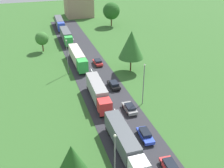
# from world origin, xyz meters

# --- Properties ---
(road) EXTENTS (10.00, 140.00, 0.06)m
(road) POSITION_xyz_m (0.00, 24.50, 0.03)
(road) COLOR #2B2B30
(road) RESTS_ON ground
(lane_marking_centre) EXTENTS (0.16, 118.32, 0.01)m
(lane_marking_centre) POSITION_xyz_m (0.00, 19.31, 0.07)
(lane_marking_centre) COLOR white
(lane_marking_centre) RESTS_ON road
(truck_lead) EXTENTS (2.58, 13.69, 3.54)m
(truck_lead) POSITION_xyz_m (-2.26, 12.26, 2.10)
(truck_lead) COLOR white
(truck_lead) RESTS_ON road
(truck_second) EXTENTS (2.75, 12.81, 3.79)m
(truck_second) POSITION_xyz_m (-2.21, 28.57, 2.20)
(truck_second) COLOR red
(truck_second) RESTS_ON road
(truck_third) EXTENTS (2.59, 14.22, 3.57)m
(truck_third) POSITION_xyz_m (-2.56, 48.31, 2.14)
(truck_third) COLOR green
(truck_third) RESTS_ON road
(truck_fourth) EXTENTS (2.58, 12.79, 3.58)m
(truck_fourth) POSITION_xyz_m (-2.59, 68.00, 2.13)
(truck_fourth) COLOR green
(truck_fourth) RESTS_ON road
(truck_fifth) EXTENTS (2.81, 13.63, 3.44)m
(truck_fifth) POSITION_xyz_m (-2.45, 84.91, 2.07)
(truck_fifth) COLOR blue
(truck_fifth) RESTS_ON road
(car_lead) EXTENTS (2.02, 4.49, 1.34)m
(car_lead) POSITION_xyz_m (2.67, 6.40, 0.78)
(car_lead) COLOR red
(car_lead) RESTS_ON road
(car_second) EXTENTS (1.88, 4.46, 1.41)m
(car_second) POSITION_xyz_m (2.17, 14.31, 0.80)
(car_second) COLOR blue
(car_second) RESTS_ON road
(car_third) EXTENTS (1.88, 4.31, 1.37)m
(car_third) POSITION_xyz_m (2.61, 22.84, 0.79)
(car_third) COLOR gray
(car_third) RESTS_ON road
(car_fourth) EXTENTS (2.03, 4.38, 1.48)m
(car_fourth) POSITION_xyz_m (2.59, 32.97, 0.83)
(car_fourth) COLOR black
(car_fourth) RESTS_ON road
(car_fifth) EXTENTS (1.96, 4.14, 1.48)m
(car_fifth) POSITION_xyz_m (2.45, 46.57, 0.83)
(car_fifth) COLOR red
(car_fifth) RESTS_ON road
(lamppost_lead) EXTENTS (0.36, 0.36, 9.20)m
(lamppost_lead) POSITION_xyz_m (-5.97, 5.58, 5.09)
(lamppost_lead) COLOR slate
(lamppost_lead) RESTS_ON ground
(lamppost_second) EXTENTS (0.36, 0.36, 8.76)m
(lamppost_second) POSITION_xyz_m (6.07, 24.76, 4.86)
(lamppost_second) COLOR slate
(lamppost_second) RESTS_ON ground
(lamppost_third) EXTENTS (0.36, 0.36, 8.72)m
(lamppost_third) POSITION_xyz_m (-5.88, 43.66, 4.84)
(lamppost_third) COLOR slate
(lamppost_third) RESTS_ON ground
(tree_oak) EXTENTS (6.44, 6.44, 8.92)m
(tree_oak) POSITION_xyz_m (17.18, 82.23, 5.69)
(tree_oak) COLOR #513823
(tree_oak) RESTS_ON ground
(tree_birch) EXTENTS (3.91, 3.91, 5.90)m
(tree_birch) POSITION_xyz_m (-10.61, 61.45, 3.93)
(tree_birch) COLOR #513823
(tree_birch) RESTS_ON ground
(tree_maple) EXTENTS (3.96, 3.96, 7.77)m
(tree_maple) POSITION_xyz_m (-11.08, 6.85, 5.56)
(tree_maple) COLOR #513823
(tree_maple) RESTS_ON ground
(tree_pine) EXTENTS (6.21, 6.21, 10.43)m
(tree_pine) POSITION_xyz_m (9.38, 40.41, 7.00)
(tree_pine) COLOR #513823
(tree_pine) RESTS_ON ground
(distant_building) EXTENTS (11.26, 10.98, 8.75)m
(distant_building) POSITION_xyz_m (8.23, 101.58, 4.37)
(distant_building) COLOR #9E846B
(distant_building) RESTS_ON ground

